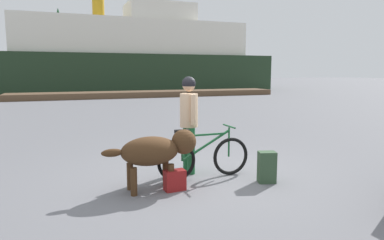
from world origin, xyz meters
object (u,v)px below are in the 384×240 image
bicycle (204,157)px  ferry_boat (135,57)px  dog (157,151)px  person_cyclist (189,115)px  handbag_pannier (175,180)px  backpack (267,167)px

bicycle → ferry_boat: 29.91m
dog → ferry_boat: bearing=78.8°
bicycle → ferry_boat: size_ratio=0.06×
person_cyclist → ferry_boat: 29.46m
bicycle → person_cyclist: size_ratio=0.97×
bicycle → handbag_pannier: size_ratio=5.25×
bicycle → dog: (-0.90, -0.29, 0.25)m
handbag_pannier → backpack: bearing=-6.3°
handbag_pannier → bicycle: bearing=33.1°
dog → ferry_boat: 30.33m
person_cyclist → handbag_pannier: person_cyclist is taller
bicycle → backpack: bicycle is taller
person_cyclist → ferry_boat: size_ratio=0.06×
backpack → ferry_boat: size_ratio=0.02×
bicycle → dog: size_ratio=1.14×
backpack → ferry_boat: ferry_boat is taller
backpack → handbag_pannier: size_ratio=1.62×
bicycle → ferry_boat: (4.94, 29.36, 2.82)m
person_cyclist → backpack: size_ratio=3.34×
handbag_pannier → ferry_boat: size_ratio=0.01×
dog → backpack: dog is taller
bicycle → backpack: size_ratio=3.23×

